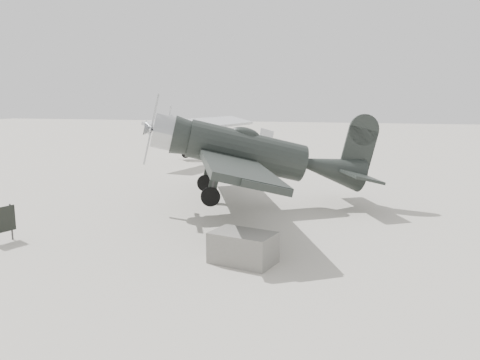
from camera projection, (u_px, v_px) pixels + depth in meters
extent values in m
plane|color=#A69E93|center=(243.00, 240.00, 14.89)|extent=(160.00, 160.00, 0.00)
cylinder|color=black|center=(247.00, 152.00, 18.88)|extent=(4.97, 3.33, 1.52)
cone|color=black|center=(332.00, 150.00, 19.35)|extent=(3.15, 2.43, 1.41)
cylinder|color=#A6A8AB|center=(164.00, 154.00, 18.43)|extent=(1.44, 1.62, 1.34)
cone|color=#A6A8AB|center=(147.00, 154.00, 18.35)|extent=(0.59, 0.71, 0.61)
cube|color=#A6A8AB|center=(149.00, 154.00, 18.36)|extent=(0.14, 0.20, 2.82)
ellipsoid|color=black|center=(241.00, 136.00, 18.74)|extent=(1.39, 1.16, 0.50)
cube|color=black|center=(228.00, 162.00, 18.84)|extent=(7.37, 12.80, 0.24)
cube|color=black|center=(352.00, 148.00, 19.46)|extent=(2.94, 4.64, 0.11)
cube|color=black|center=(357.00, 126.00, 19.33)|extent=(1.23, 0.63, 1.95)
cylinder|color=black|center=(221.00, 206.00, 17.61)|extent=(0.74, 0.46, 0.74)
cylinder|color=black|center=(215.00, 191.00, 20.46)|extent=(0.74, 0.46, 0.74)
cylinder|color=#333333|center=(221.00, 187.00, 17.48)|extent=(0.16, 0.16, 1.52)
cylinder|color=#333333|center=(214.00, 175.00, 20.34)|extent=(0.16, 0.16, 1.52)
cylinder|color=black|center=(358.00, 160.00, 19.58)|extent=(0.25, 0.18, 0.24)
cylinder|color=#ADAFB2|center=(208.00, 134.00, 34.17)|extent=(5.83, 2.24, 1.21)
cone|color=#ADAFB2|center=(256.00, 135.00, 32.46)|extent=(2.14, 1.44, 1.10)
cone|color=#ADAFB2|center=(173.00, 132.00, 35.59)|extent=(0.86, 1.24, 1.14)
cube|color=#ADAFB2|center=(168.00, 132.00, 35.78)|extent=(0.08, 0.16, 2.41)
cube|color=#ADAFB2|center=(203.00, 124.00, 34.25)|extent=(4.28, 12.24, 0.20)
cube|color=#ADAFB2|center=(263.00, 135.00, 32.21)|extent=(1.66, 3.85, 0.09)
cube|color=#ADAFB2|center=(265.00, 125.00, 32.04)|extent=(0.99, 0.27, 1.43)
cylinder|color=black|center=(190.00, 157.00, 33.78)|extent=(0.63, 0.26, 0.61)
cylinder|color=black|center=(207.00, 154.00, 35.91)|extent=(0.63, 0.26, 0.61)
cylinder|color=#333333|center=(190.00, 149.00, 33.68)|extent=(0.12, 0.12, 1.32)
cylinder|color=#333333|center=(207.00, 146.00, 35.80)|extent=(0.12, 0.12, 1.32)
cylinder|color=black|center=(266.00, 141.00, 32.18)|extent=(0.21, 0.11, 0.20)
cube|color=slate|center=(243.00, 248.00, 12.76)|extent=(1.91, 1.42, 0.86)
cylinder|color=#333333|center=(11.00, 222.00, 14.85)|extent=(0.07, 0.07, 1.17)
cube|color=black|center=(3.00, 220.00, 14.60)|extent=(0.27, 0.79, 0.81)
cube|color=beige|center=(2.00, 218.00, 14.61)|extent=(0.18, 0.61, 0.16)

